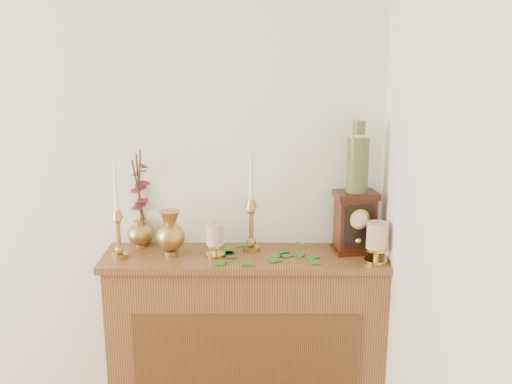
{
  "coord_description": "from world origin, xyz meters",
  "views": [
    {
      "loc": [
        1.45,
        -0.34,
        1.84
      ],
      "look_at": [
        1.44,
        2.05,
        1.22
      ],
      "focal_mm": 42.0,
      "sensor_mm": 36.0,
      "label": 1
    }
  ],
  "objects_px": {
    "candlestick_center": "(251,217)",
    "ceramic_vase": "(358,160)",
    "mantel_clock": "(355,223)",
    "ginger_jar": "(141,201)",
    "bud_vase": "(170,234)",
    "candlestick_left": "(118,226)"
  },
  "relations": [
    {
      "from": "candlestick_center",
      "to": "ceramic_vase",
      "type": "bearing_deg",
      "value": -1.41
    },
    {
      "from": "candlestick_center",
      "to": "mantel_clock",
      "type": "xyz_separation_m",
      "value": [
        0.45,
        -0.01,
        -0.02
      ]
    },
    {
      "from": "ginger_jar",
      "to": "ceramic_vase",
      "type": "height_order",
      "value": "ceramic_vase"
    },
    {
      "from": "bud_vase",
      "to": "ginger_jar",
      "type": "distance_m",
      "value": 0.24
    },
    {
      "from": "candlestick_center",
      "to": "mantel_clock",
      "type": "height_order",
      "value": "candlestick_center"
    },
    {
      "from": "bud_vase",
      "to": "candlestick_left",
      "type": "bearing_deg",
      "value": -172.23
    },
    {
      "from": "candlestick_center",
      "to": "ginger_jar",
      "type": "height_order",
      "value": "candlestick_center"
    },
    {
      "from": "bud_vase",
      "to": "ceramic_vase",
      "type": "distance_m",
      "value": 0.85
    },
    {
      "from": "bud_vase",
      "to": "mantel_clock",
      "type": "height_order",
      "value": "mantel_clock"
    },
    {
      "from": "ginger_jar",
      "to": "mantel_clock",
      "type": "xyz_separation_m",
      "value": [
        0.95,
        -0.11,
        -0.07
      ]
    },
    {
      "from": "bud_vase",
      "to": "ceramic_vase",
      "type": "xyz_separation_m",
      "value": [
        0.79,
        0.05,
        0.31
      ]
    },
    {
      "from": "candlestick_center",
      "to": "ginger_jar",
      "type": "bearing_deg",
      "value": 169.41
    },
    {
      "from": "bud_vase",
      "to": "ceramic_vase",
      "type": "bearing_deg",
      "value": 3.64
    },
    {
      "from": "ginger_jar",
      "to": "mantel_clock",
      "type": "relative_size",
      "value": 1.65
    },
    {
      "from": "mantel_clock",
      "to": "ceramic_vase",
      "type": "xyz_separation_m",
      "value": [
        -0.0,
        0.0,
        0.27
      ]
    },
    {
      "from": "candlestick_left",
      "to": "ceramic_vase",
      "type": "bearing_deg",
      "value": 4.53
    },
    {
      "from": "candlestick_center",
      "to": "ginger_jar",
      "type": "relative_size",
      "value": 1.07
    },
    {
      "from": "bud_vase",
      "to": "ceramic_vase",
      "type": "relative_size",
      "value": 0.65
    },
    {
      "from": "mantel_clock",
      "to": "ceramic_vase",
      "type": "bearing_deg",
      "value": 90.0
    },
    {
      "from": "candlestick_center",
      "to": "mantel_clock",
      "type": "distance_m",
      "value": 0.45
    },
    {
      "from": "candlestick_left",
      "to": "ceramic_vase",
      "type": "distance_m",
      "value": 1.05
    },
    {
      "from": "candlestick_left",
      "to": "ceramic_vase",
      "type": "xyz_separation_m",
      "value": [
        1.01,
        0.08,
        0.27
      ]
    }
  ]
}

